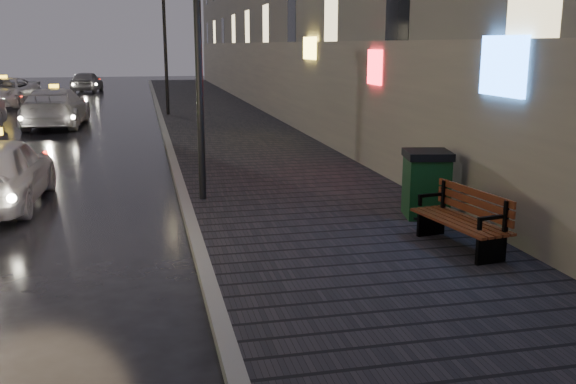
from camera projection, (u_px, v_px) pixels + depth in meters
name	position (u px, v px, depth m)	size (l,w,h in m)	color
ground	(78.00, 356.00, 6.57)	(120.00, 120.00, 0.00)	black
sidewalk	(218.00, 117.00, 27.35)	(4.60, 58.00, 0.15)	black
curb	(161.00, 119.00, 26.83)	(0.20, 58.00, 0.15)	slate
lamp_near	(198.00, 24.00, 11.89)	(0.36, 0.36, 5.28)	black
lamp_far	(165.00, 35.00, 27.09)	(0.36, 0.36, 5.28)	black
bench	(464.00, 219.00, 9.50)	(0.87, 1.81, 0.89)	black
trash_bin	(426.00, 183.00, 11.21)	(0.91, 0.91, 1.17)	black
taxi_mid	(56.00, 107.00, 24.76)	(2.08, 5.12, 1.49)	silver
taxi_far	(5.00, 92.00, 32.96)	(2.39, 5.18, 1.44)	white
car_far	(87.00, 82.00, 42.88)	(1.62, 4.02, 1.37)	gray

